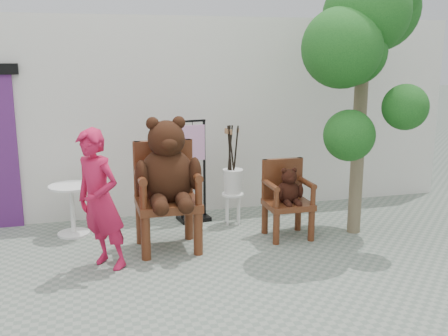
% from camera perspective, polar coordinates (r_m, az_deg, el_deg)
% --- Properties ---
extents(ground_plane, '(60.00, 60.00, 0.00)m').
position_cam_1_polar(ground_plane, '(5.97, 0.65, -11.96)').
color(ground_plane, gray).
rests_on(ground_plane, ground).
extents(back_wall, '(9.00, 1.00, 3.00)m').
position_cam_1_polar(back_wall, '(8.52, -5.05, 5.88)').
color(back_wall, silver).
rests_on(back_wall, ground).
extents(chair_big, '(0.82, 0.89, 1.71)m').
position_cam_1_polar(chair_big, '(6.59, -6.22, -0.84)').
color(chair_big, '#47200F').
rests_on(chair_big, ground).
extents(chair_small, '(0.60, 0.55, 1.05)m').
position_cam_1_polar(chair_small, '(7.15, 6.87, -2.73)').
color(chair_small, '#47200F').
rests_on(chair_small, ground).
extents(person, '(0.70, 0.72, 1.66)m').
position_cam_1_polar(person, '(6.09, -13.31, -3.49)').
color(person, '#BA1740').
rests_on(person, ground).
extents(cafe_table, '(0.60, 0.60, 0.70)m').
position_cam_1_polar(cafe_table, '(7.48, -16.21, -3.77)').
color(cafe_table, white).
rests_on(cafe_table, ground).
extents(display_stand, '(0.50, 0.41, 1.51)m').
position_cam_1_polar(display_stand, '(7.78, -3.37, -1.57)').
color(display_stand, black).
rests_on(display_stand, ground).
extents(stool_bucket, '(0.32, 0.32, 1.45)m').
position_cam_1_polar(stool_bucket, '(7.61, 0.95, -1.43)').
color(stool_bucket, white).
rests_on(stool_bucket, ground).
extents(tree, '(2.02, 1.99, 3.67)m').
position_cam_1_polar(tree, '(7.26, 14.99, 14.38)').
color(tree, brown).
rests_on(tree, ground).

